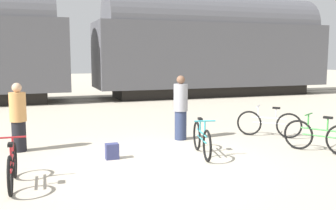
# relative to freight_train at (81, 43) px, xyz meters

# --- Properties ---
(ground_plane) EXTENTS (80.00, 80.00, 0.00)m
(ground_plane) POSITION_rel_freight_train_xyz_m (0.00, -11.98, -2.79)
(ground_plane) COLOR #B2A893
(freight_train) EXTENTS (26.91, 3.14, 5.35)m
(freight_train) POSITION_rel_freight_train_xyz_m (0.00, 0.00, 0.00)
(freight_train) COLOR black
(freight_train) RESTS_ON ground_plane
(rail_near) EXTENTS (38.91, 0.07, 0.01)m
(rail_near) POSITION_rel_freight_train_xyz_m (0.00, -0.72, -2.78)
(rail_near) COLOR #4C4238
(rail_near) RESTS_ON ground_plane
(rail_far) EXTENTS (38.91, 0.07, 0.01)m
(rail_far) POSITION_rel_freight_train_xyz_m (0.00, 0.72, -2.78)
(rail_far) COLOR #4C4238
(rail_far) RESTS_ON ground_plane
(bicycle_teal) EXTENTS (0.48, 1.68, 0.84)m
(bicycle_teal) POSITION_rel_freight_train_xyz_m (1.13, -11.74, -2.43)
(bicycle_teal) COLOR black
(bicycle_teal) RESTS_ON ground_plane
(bicycle_maroon) EXTENTS (0.46, 1.64, 0.81)m
(bicycle_maroon) POSITION_rel_freight_train_xyz_m (-2.77, -12.57, -2.44)
(bicycle_maroon) COLOR black
(bicycle_maroon) RESTS_ON ground_plane
(bicycle_green) EXTENTS (0.93, 1.46, 0.88)m
(bicycle_green) POSITION_rel_freight_train_xyz_m (3.78, -12.39, -2.41)
(bicycle_green) COLOR black
(bicycle_green) RESTS_ON ground_plane
(bicycle_silver) EXTENTS (1.33, 1.22, 0.85)m
(bicycle_silver) POSITION_rel_freight_train_xyz_m (3.69, -10.50, -2.42)
(bicycle_silver) COLOR black
(bicycle_silver) RESTS_ON ground_plane
(person_in_tan) EXTENTS (0.37, 0.37, 1.60)m
(person_in_tan) POSITION_rel_freight_train_xyz_m (-2.72, -9.98, -2.00)
(person_in_tan) COLOR black
(person_in_tan) RESTS_ON ground_plane
(person_in_grey) EXTENTS (0.37, 0.37, 1.70)m
(person_in_grey) POSITION_rel_freight_train_xyz_m (1.28, -10.03, -1.94)
(person_in_grey) COLOR #283351
(person_in_grey) RESTS_ON ground_plane
(backpack) EXTENTS (0.28, 0.20, 0.34)m
(backpack) POSITION_rel_freight_train_xyz_m (-0.82, -11.38, -2.62)
(backpack) COLOR navy
(backpack) RESTS_ON ground_plane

